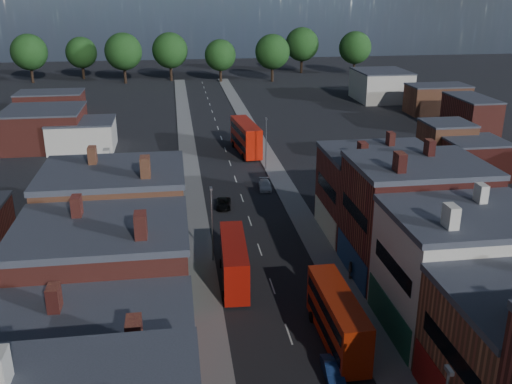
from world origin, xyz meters
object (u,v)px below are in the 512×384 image
object	(u,v)px
bus_0	(234,261)
car_2	(223,204)
ped_3	(350,270)
bus_2	(246,137)
car_1	(333,371)
car_3	(265,185)
bus_1	(337,317)

from	to	relation	value
bus_0	car_2	xyz separation A→B (m)	(0.74, 19.65, -1.78)
car_2	ped_3	bearing A→B (deg)	-56.97
bus_0	bus_2	xyz separation A→B (m)	(6.80, 44.35, 0.51)
car_1	ped_3	world-z (taller)	ped_3
bus_2	car_2	size ratio (longest dim) A/B	3.16
car_2	car_3	world-z (taller)	car_3
bus_0	ped_3	world-z (taller)	bus_0
car_1	car_2	distance (m)	35.07
bus_1	bus_2	bearing A→B (deg)	89.22
bus_2	car_1	world-z (taller)	bus_2
car_1	car_3	distance (m)	40.99
bus_0	car_2	size ratio (longest dim) A/B	2.57
bus_2	car_2	world-z (taller)	bus_2
bus_0	car_1	distance (m)	16.18
bus_0	car_2	world-z (taller)	bus_0
car_3	car_1	bearing A→B (deg)	-87.25
car_1	car_3	size ratio (longest dim) A/B	0.89
car_1	car_2	world-z (taller)	car_1
bus_2	car_1	distance (m)	59.49
bus_1	car_3	world-z (taller)	bus_1
car_1	ped_3	size ratio (longest dim) A/B	2.01
bus_2	car_2	xyz separation A→B (m)	(-6.07, -24.71, -2.29)
bus_0	bus_1	bearing A→B (deg)	-54.62
bus_1	ped_3	distance (m)	10.93
bus_1	bus_2	size ratio (longest dim) A/B	0.83
car_1	ped_3	bearing A→B (deg)	71.39
bus_0	ped_3	bearing A→B (deg)	-2.11
bus_2	car_3	size ratio (longest dim) A/B	3.09
bus_2	car_3	bearing A→B (deg)	-94.73
car_3	ped_3	xyz separation A→B (m)	(4.07, -26.85, 0.43)
bus_1	ped_3	xyz separation A→B (m)	(4.20, 10.00, -1.37)
bus_2	bus_0	bearing A→B (deg)	-104.45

